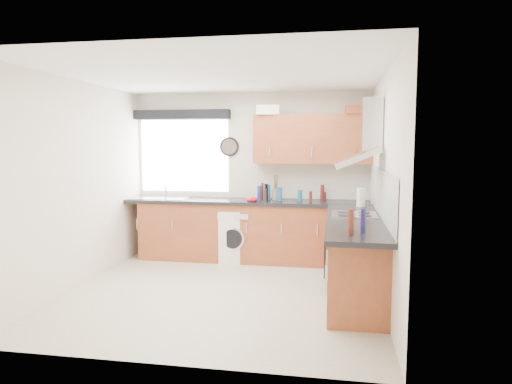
% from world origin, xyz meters
% --- Properties ---
extents(ground_plane, '(3.60, 3.60, 0.00)m').
position_xyz_m(ground_plane, '(0.00, 0.00, 0.00)').
color(ground_plane, beige).
extents(ceiling, '(3.60, 3.60, 0.02)m').
position_xyz_m(ceiling, '(0.00, 0.00, 2.50)').
color(ceiling, white).
rests_on(ceiling, wall_back).
extents(wall_back, '(3.60, 0.02, 2.50)m').
position_xyz_m(wall_back, '(0.00, 1.80, 1.25)').
color(wall_back, silver).
rests_on(wall_back, ground_plane).
extents(wall_front, '(3.60, 0.02, 2.50)m').
position_xyz_m(wall_front, '(0.00, -1.80, 1.25)').
color(wall_front, silver).
rests_on(wall_front, ground_plane).
extents(wall_left, '(0.02, 3.60, 2.50)m').
position_xyz_m(wall_left, '(-1.80, 0.00, 1.25)').
color(wall_left, silver).
rests_on(wall_left, ground_plane).
extents(wall_right, '(0.02, 3.60, 2.50)m').
position_xyz_m(wall_right, '(1.80, 0.00, 1.25)').
color(wall_right, silver).
rests_on(wall_right, ground_plane).
extents(window, '(1.40, 0.02, 1.10)m').
position_xyz_m(window, '(-1.05, 1.79, 1.55)').
color(window, white).
rests_on(window, wall_back).
extents(window_blind, '(1.50, 0.18, 0.14)m').
position_xyz_m(window_blind, '(-1.05, 1.70, 2.18)').
color(window_blind, black).
rests_on(window_blind, wall_back).
extents(splashback, '(0.01, 3.00, 0.54)m').
position_xyz_m(splashback, '(1.79, 0.30, 1.18)').
color(splashback, white).
rests_on(splashback, wall_right).
extents(base_cab_back, '(3.00, 0.58, 0.86)m').
position_xyz_m(base_cab_back, '(-0.10, 1.51, 0.43)').
color(base_cab_back, brown).
rests_on(base_cab_back, ground_plane).
extents(base_cab_corner, '(0.60, 0.60, 0.86)m').
position_xyz_m(base_cab_corner, '(1.50, 1.50, 0.43)').
color(base_cab_corner, brown).
rests_on(base_cab_corner, ground_plane).
extents(base_cab_right, '(0.58, 2.10, 0.86)m').
position_xyz_m(base_cab_right, '(1.51, 0.15, 0.43)').
color(base_cab_right, brown).
rests_on(base_cab_right, ground_plane).
extents(worktop_back, '(3.60, 0.62, 0.05)m').
position_xyz_m(worktop_back, '(0.00, 1.50, 0.89)').
color(worktop_back, black).
rests_on(worktop_back, base_cab_back).
extents(worktop_right, '(0.62, 2.42, 0.05)m').
position_xyz_m(worktop_right, '(1.50, 0.00, 0.89)').
color(worktop_right, black).
rests_on(worktop_right, base_cab_right).
extents(sink, '(0.84, 0.46, 0.10)m').
position_xyz_m(sink, '(-1.33, 1.50, 0.95)').
color(sink, '#BABDC3').
rests_on(sink, worktop_back).
extents(oven, '(0.56, 0.58, 0.85)m').
position_xyz_m(oven, '(1.50, 0.30, 0.42)').
color(oven, black).
rests_on(oven, ground_plane).
extents(hob_plate, '(0.52, 0.52, 0.01)m').
position_xyz_m(hob_plate, '(1.50, 0.30, 0.92)').
color(hob_plate, '#BABDC3').
rests_on(hob_plate, worktop_right).
extents(extractor_hood, '(0.52, 0.78, 0.66)m').
position_xyz_m(extractor_hood, '(1.60, 0.30, 1.77)').
color(extractor_hood, '#BABDC3').
rests_on(extractor_hood, wall_right).
extents(upper_cabinets, '(1.70, 0.35, 0.70)m').
position_xyz_m(upper_cabinets, '(0.95, 1.62, 1.80)').
color(upper_cabinets, brown).
rests_on(upper_cabinets, wall_back).
extents(washing_machine, '(0.62, 0.60, 0.76)m').
position_xyz_m(washing_machine, '(-0.15, 1.45, 0.38)').
color(washing_machine, white).
rests_on(washing_machine, ground_plane).
extents(wall_clock, '(0.30, 0.04, 0.30)m').
position_xyz_m(wall_clock, '(-0.32, 1.76, 1.69)').
color(wall_clock, black).
rests_on(wall_clock, wall_back).
extents(casserole, '(0.36, 0.29, 0.13)m').
position_xyz_m(casserole, '(0.30, 1.52, 2.22)').
color(casserole, white).
rests_on(casserole, upper_cabinets).
extents(storage_box, '(0.27, 0.23, 0.11)m').
position_xyz_m(storage_box, '(1.53, 1.52, 2.21)').
color(storage_box, '#9B4625').
rests_on(storage_box, upper_cabinets).
extents(utensil_pot, '(0.11, 0.11, 0.15)m').
position_xyz_m(utensil_pot, '(0.42, 1.60, 0.99)').
color(utensil_pot, gray).
rests_on(utensil_pot, worktop_back).
extents(kitchen_roll, '(0.11, 0.11, 0.24)m').
position_xyz_m(kitchen_roll, '(1.62, 1.05, 1.03)').
color(kitchen_roll, white).
rests_on(kitchen_roll, worktop_right).
extents(tomato_cluster, '(0.15, 0.15, 0.06)m').
position_xyz_m(tomato_cluster, '(0.12, 1.30, 0.94)').
color(tomato_cluster, '#B10913').
rests_on(tomato_cluster, worktop_back).
extents(jar_0, '(0.04, 0.04, 0.12)m').
position_xyz_m(jar_0, '(1.13, 1.68, 0.97)').
color(jar_0, '#3F161D').
rests_on(jar_0, worktop_back).
extents(jar_1, '(0.06, 0.06, 0.24)m').
position_xyz_m(jar_1, '(0.28, 1.54, 1.03)').
color(jar_1, black).
rests_on(jar_1, worktop_back).
extents(jar_2, '(0.07, 0.07, 0.16)m').
position_xyz_m(jar_2, '(0.78, 1.50, 0.99)').
color(jar_2, '#1A577E').
rests_on(jar_2, worktop_back).
extents(jar_3, '(0.06, 0.06, 0.21)m').
position_xyz_m(jar_3, '(0.19, 1.51, 1.02)').
color(jar_3, navy).
rests_on(jar_3, worktop_back).
extents(jar_4, '(0.07, 0.07, 0.19)m').
position_xyz_m(jar_4, '(0.49, 1.49, 1.01)').
color(jar_4, '#1A5380').
rests_on(jar_4, worktop_back).
extents(jar_5, '(0.06, 0.06, 0.22)m').
position_xyz_m(jar_5, '(1.10, 1.68, 1.02)').
color(jar_5, maroon).
rests_on(jar_5, worktop_back).
extents(jar_6, '(0.06, 0.06, 0.22)m').
position_xyz_m(jar_6, '(0.31, 1.58, 1.02)').
color(jar_6, navy).
rests_on(jar_6, worktop_back).
extents(jar_7, '(0.04, 0.04, 0.24)m').
position_xyz_m(jar_7, '(0.21, 1.64, 1.03)').
color(jar_7, maroon).
rests_on(jar_7, worktop_back).
extents(jar_8, '(0.05, 0.05, 0.18)m').
position_xyz_m(jar_8, '(0.29, 1.37, 1.00)').
color(jar_8, black).
rests_on(jar_8, worktop_back).
extents(jar_9, '(0.05, 0.05, 0.16)m').
position_xyz_m(jar_9, '(0.94, 1.39, 0.99)').
color(jar_9, '#521611').
rests_on(jar_9, worktop_back).
extents(bottle_0, '(0.05, 0.05, 0.22)m').
position_xyz_m(bottle_0, '(1.54, -0.73, 1.02)').
color(bottle_0, '#1D174E').
rests_on(bottle_0, worktop_right).
extents(bottle_1, '(0.06, 0.06, 0.17)m').
position_xyz_m(bottle_1, '(1.43, -0.70, 0.99)').
color(bottle_1, black).
rests_on(bottle_1, worktop_right).
extents(bottle_2, '(0.05, 0.05, 0.24)m').
position_xyz_m(bottle_2, '(1.42, -0.92, 1.03)').
color(bottle_2, '#5B1F13').
rests_on(bottle_2, worktop_right).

